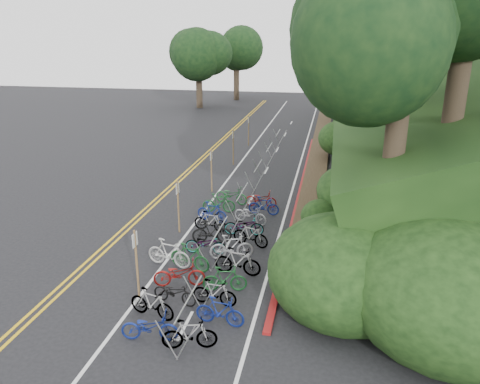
{
  "coord_description": "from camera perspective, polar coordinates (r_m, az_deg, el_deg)",
  "views": [
    {
      "loc": [
        7.28,
        -14.05,
        8.79
      ],
      "look_at": [
        2.98,
        7.48,
        1.3
      ],
      "focal_mm": 35.0,
      "sensor_mm": 36.0,
      "label": 1
    }
  ],
  "objects": [
    {
      "name": "red_curb",
      "position": [
        27.52,
        7.41,
        0.16
      ],
      "size": [
        0.25,
        28.0,
        0.1
      ],
      "primitive_type": "cube",
      "color": "maroon",
      "rests_on": "ground"
    },
    {
      "name": "tree_cluster",
      "position": [
        36.22,
        16.31,
        21.04
      ],
      "size": [
        31.66,
        53.38,
        16.96
      ],
      "color": "#2D2319",
      "rests_on": "ground"
    },
    {
      "name": "bike_valet",
      "position": [
        19.52,
        -2.64,
        -6.34
      ],
      "size": [
        3.28,
        14.12,
        1.1
      ],
      "color": "navy",
      "rests_on": "ground"
    },
    {
      "name": "bike_front",
      "position": [
        18.78,
        -8.67,
        -7.35
      ],
      "size": [
        0.92,
        1.97,
        1.14
      ],
      "primitive_type": "imported",
      "rotation": [
        0.0,
        0.0,
        1.36
      ],
      "color": "beige",
      "rests_on": "ground"
    },
    {
      "name": "ground",
      "position": [
        18.1,
        -14.29,
        -10.86
      ],
      "size": [
        120.0,
        120.0,
        0.0
      ],
      "primitive_type": "plane",
      "color": "black",
      "rests_on": "ground"
    },
    {
      "name": "bike_rack_front",
      "position": [
        14.63,
        -6.2,
        -13.9
      ],
      "size": [
        1.19,
        2.74,
        1.26
      ],
      "color": "#969697",
      "rests_on": "ground"
    },
    {
      "name": "road_markings",
      "position": [
        26.54,
        -3.87,
        -0.54
      ],
      "size": [
        7.47,
        80.0,
        0.01
      ],
      "color": "gold",
      "rests_on": "ground"
    },
    {
      "name": "signposts_rest",
      "position": [
        29.76,
        -2.05,
        4.5
      ],
      "size": [
        0.08,
        18.4,
        2.5
      ],
      "color": "brown",
      "rests_on": "ground"
    },
    {
      "name": "embankment",
      "position": [
        34.15,
        20.83,
        7.11
      ],
      "size": [
        14.3,
        48.14,
        9.11
      ],
      "color": "black",
      "rests_on": "ground"
    },
    {
      "name": "signpost_near",
      "position": [
        16.57,
        -12.52,
        -7.99
      ],
      "size": [
        0.08,
        0.4,
        2.51
      ],
      "color": "brown",
      "rests_on": "ground"
    },
    {
      "name": "bike_racks_rest",
      "position": [
        28.52,
        2.21,
        2.66
      ],
      "size": [
        1.14,
        23.0,
        1.17
      ],
      "color": "#969697",
      "rests_on": "ground"
    }
  ]
}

